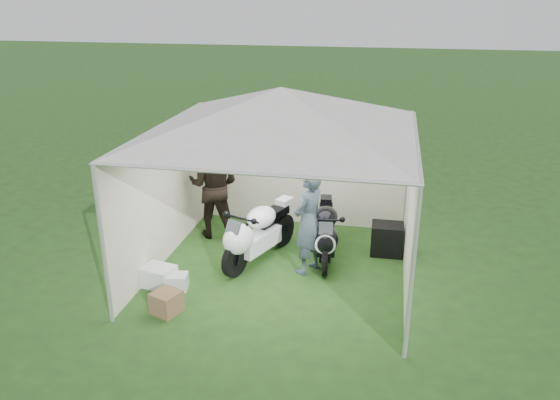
% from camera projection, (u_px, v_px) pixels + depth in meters
% --- Properties ---
extents(ground, '(80.00, 80.00, 0.00)m').
position_uv_depth(ground, '(281.00, 268.00, 9.08)').
color(ground, '#23421A').
rests_on(ground, ground).
extents(canopy_tent, '(5.66, 5.66, 3.00)m').
position_uv_depth(canopy_tent, '(281.00, 115.00, 8.20)').
color(canopy_tent, silver).
rests_on(canopy_tent, ground).
extents(motorcycle_white, '(0.97, 1.88, 0.97)m').
position_uv_depth(motorcycle_white, '(256.00, 233.00, 9.11)').
color(motorcycle_white, black).
rests_on(motorcycle_white, ground).
extents(motorcycle_black, '(0.55, 1.86, 0.92)m').
position_uv_depth(motorcycle_black, '(325.00, 231.00, 9.23)').
color(motorcycle_black, black).
rests_on(motorcycle_black, ground).
extents(paddock_stand, '(0.37, 0.26, 0.26)m').
position_uv_depth(paddock_stand, '(325.00, 232.00, 10.16)').
color(paddock_stand, '#0A0CC9').
rests_on(paddock_stand, ground).
extents(person_dark_jacket, '(0.98, 0.77, 1.99)m').
position_uv_depth(person_dark_jacket, '(214.00, 185.00, 10.00)').
color(person_dark_jacket, black).
rests_on(person_dark_jacket, ground).
extents(person_blue_jacket, '(0.67, 0.76, 1.74)m').
position_uv_depth(person_blue_jacket, '(308.00, 222.00, 8.70)').
color(person_blue_jacket, slate).
rests_on(person_blue_jacket, ground).
extents(equipment_box, '(0.56, 0.45, 0.55)m').
position_uv_depth(equipment_box, '(387.00, 239.00, 9.51)').
color(equipment_box, black).
rests_on(equipment_box, ground).
extents(crate_0, '(0.55, 0.47, 0.32)m').
position_uv_depth(crate_0, '(159.00, 276.00, 8.49)').
color(crate_0, silver).
rests_on(crate_0, ground).
extents(crate_1, '(0.47, 0.47, 0.32)m').
position_uv_depth(crate_1, '(167.00, 302.00, 7.78)').
color(crate_1, brown).
rests_on(crate_1, ground).
extents(crate_2, '(0.38, 0.33, 0.24)m').
position_uv_depth(crate_2, '(177.00, 282.00, 8.42)').
color(crate_2, silver).
rests_on(crate_2, ground).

